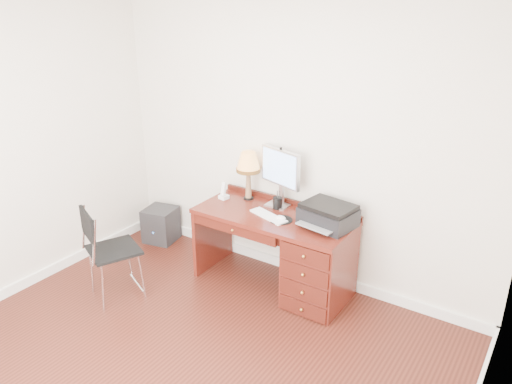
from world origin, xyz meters
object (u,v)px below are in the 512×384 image
Objects in this scene: printer at (328,215)px; equipment_box at (161,224)px; chair at (107,246)px; desk at (303,256)px; leg_lamp at (248,165)px; phone at (224,194)px; monitor at (280,171)px.

equipment_box is at bearing -171.65° from printer.
printer is 0.55× the size of chair.
leg_lamp reaches higher than desk.
printer is 1.28× the size of equipment_box.
phone is (-0.95, 0.05, 0.39)m from desk.
desk is 0.48m from printer.
equipment_box is at bearing 177.10° from desk.
desk reaches higher than equipment_box.
monitor is 3.26× the size of phone.
equipment_box is (-1.16, -0.09, -0.91)m from leg_lamp.
printer is 2.90× the size of phone.
equipment_box is at bearing -175.55° from leg_lamp.
monitor is 1.44× the size of equipment_box.
printer is at bearing 2.27° from monitor.
monitor is at bearing 25.84° from phone.
printer is (0.59, -0.15, -0.26)m from monitor.
printer is 2.19m from equipment_box.
equipment_box is (-2.09, 0.02, -0.65)m from printer.
printer is 1.02× the size of leg_lamp.
leg_lamp is 1.25× the size of equipment_box.
desk is 1.91m from equipment_box.
monitor is 0.66m from printer.
printer is 1.14m from phone.
desk is 1.79m from chair.
monitor is at bearing 151.12° from desk.
desk is 0.83m from monitor.
monitor is 0.62× the size of chair.
leg_lamp reaches higher than phone.
monitor is 0.34m from leg_lamp.
equipment_box is (-0.44, 1.13, -0.35)m from chair.
leg_lamp is (-0.74, 0.19, 0.70)m from desk.
equipment_box is (-1.90, 0.10, -0.22)m from desk.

